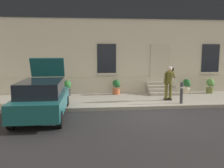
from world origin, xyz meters
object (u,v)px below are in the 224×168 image
object	(u,v)px
hatchback_car_teal	(42,98)
person_on_phone	(169,81)
planter_terracotta	(117,87)
planter_olive	(210,85)
planter_charcoal	(67,88)
planter_cream	(187,86)
bollard_near_person	(182,92)

from	to	relation	value
hatchback_car_teal	person_on_phone	size ratio (longest dim) A/B	2.33
person_on_phone	planter_terracotta	size ratio (longest dim) A/B	2.03
planter_terracotta	planter_olive	xyz separation A→B (m)	(5.60, -0.17, 0.00)
person_on_phone	planter_olive	distance (m)	3.72
planter_olive	planter_charcoal	bearing A→B (deg)	179.63
planter_olive	planter_cream	bearing A→B (deg)	179.85
planter_cream	planter_olive	size ratio (longest dim) A/B	1.00
hatchback_car_teal	person_on_phone	bearing A→B (deg)	19.03
hatchback_car_teal	planter_terracotta	xyz separation A→B (m)	(3.45, 4.02, -0.19)
planter_charcoal	planter_terracotta	size ratio (longest dim) A/B	1.00
bollard_near_person	planter_cream	world-z (taller)	bollard_near_person
hatchback_car_teal	planter_olive	xyz separation A→B (m)	(9.05, 3.85, -0.19)
person_on_phone	planter_olive	xyz separation A→B (m)	(3.20, 1.83, -0.54)
bollard_near_person	person_on_phone	xyz separation A→B (m)	(-0.38, 0.73, 0.43)
planter_charcoal	planter_cream	world-z (taller)	same
bollard_near_person	planter_cream	distance (m)	2.90
bollard_near_person	hatchback_car_teal	bearing A→B (deg)	-168.31
planter_cream	planter_olive	xyz separation A→B (m)	(1.46, -0.00, 0.00)
planter_terracotta	planter_cream	bearing A→B (deg)	-2.35
planter_terracotta	planter_cream	world-z (taller)	same
planter_terracotta	bollard_near_person	bearing A→B (deg)	-44.52
hatchback_car_teal	planter_charcoal	bearing A→B (deg)	80.54
hatchback_car_teal	planter_charcoal	xyz separation A→B (m)	(0.65, 3.90, -0.19)
person_on_phone	planter_charcoal	bearing A→B (deg)	150.52
planter_charcoal	planter_olive	distance (m)	8.40
planter_terracotta	planter_olive	world-z (taller)	same
planter_terracotta	planter_olive	distance (m)	5.60
planter_terracotta	planter_cream	xyz separation A→B (m)	(4.14, -0.17, 0.00)
hatchback_car_teal	planter_cream	distance (m)	8.51
person_on_phone	planter_cream	world-z (taller)	person_on_phone
planter_terracotta	hatchback_car_teal	bearing A→B (deg)	-130.62
planter_cream	planter_terracotta	bearing A→B (deg)	177.65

